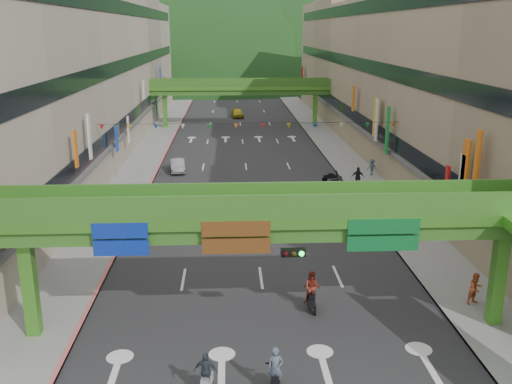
% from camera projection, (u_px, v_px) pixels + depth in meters
% --- Properties ---
extents(road_slab, '(18.00, 140.00, 0.02)m').
position_uv_depth(road_slab, '(243.00, 148.00, 69.64)').
color(road_slab, '#28282B').
rests_on(road_slab, ground).
extents(sidewalk_left, '(4.00, 140.00, 0.15)m').
position_uv_depth(sidewalk_left, '(153.00, 148.00, 69.11)').
color(sidewalk_left, gray).
rests_on(sidewalk_left, ground).
extents(sidewalk_right, '(4.00, 140.00, 0.15)m').
position_uv_depth(sidewalk_right, '(333.00, 146.00, 70.13)').
color(sidewalk_right, gray).
rests_on(sidewalk_right, ground).
extents(curb_left, '(0.20, 140.00, 0.18)m').
position_uv_depth(curb_left, '(169.00, 148.00, 69.20)').
color(curb_left, '#CC5959').
rests_on(curb_left, ground).
extents(curb_right, '(0.20, 140.00, 0.18)m').
position_uv_depth(curb_right, '(317.00, 146.00, 70.04)').
color(curb_right, gray).
rests_on(curb_right, ground).
extents(building_row_left, '(12.80, 95.00, 19.00)m').
position_uv_depth(building_row_left, '(80.00, 69.00, 66.16)').
color(building_row_left, '#9E937F').
rests_on(building_row_left, ground).
extents(building_row_right, '(12.80, 95.00, 19.00)m').
position_uv_depth(building_row_right, '(401.00, 68.00, 67.92)').
color(building_row_right, gray).
rests_on(building_row_right, ground).
extents(overpass_near, '(28.00, 12.27, 7.10)m').
position_uv_depth(overpass_near, '(291.00, 233.00, 25.41)').
color(overpass_near, '#4C9E2D').
rests_on(overpass_near, ground).
extents(overpass_far, '(28.00, 2.20, 7.10)m').
position_uv_depth(overpass_far, '(240.00, 90.00, 82.56)').
color(overpass_far, '#4C9E2D').
rests_on(overpass_far, ground).
extents(hill_left, '(168.00, 140.00, 112.00)m').
position_uv_depth(hill_left, '(185.00, 76.00, 174.58)').
color(hill_left, '#1C4419').
rests_on(hill_left, ground).
extents(hill_right, '(208.00, 176.00, 128.00)m').
position_uv_depth(hill_right, '(306.00, 71.00, 195.64)').
color(hill_right, '#1C4419').
rests_on(hill_right, ground).
extents(bunting_string, '(26.00, 0.36, 0.47)m').
position_uv_depth(bunting_string, '(249.00, 126.00, 48.80)').
color(bunting_string, black).
rests_on(bunting_string, ground).
extents(scooter_rider_near, '(0.70, 1.60, 2.06)m').
position_uv_depth(scooter_rider_near, '(275.00, 373.00, 22.32)').
color(scooter_rider_near, black).
rests_on(scooter_rider_near, ground).
extents(scooter_rider_mid, '(0.96, 1.59, 2.12)m').
position_uv_depth(scooter_rider_mid, '(312.00, 290.00, 29.09)').
color(scooter_rider_mid, black).
rests_on(scooter_rider_mid, ground).
extents(scooter_rider_left, '(0.98, 1.59, 1.93)m').
position_uv_depth(scooter_rider_left, '(205.00, 375.00, 22.20)').
color(scooter_rider_left, gray).
rests_on(scooter_rider_left, ground).
extents(scooter_rider_far, '(0.81, 1.59, 1.84)m').
position_uv_depth(scooter_rider_far, '(192.00, 210.00, 42.54)').
color(scooter_rider_far, maroon).
rests_on(scooter_rider_far, ground).
extents(parked_scooter_row, '(1.60, 7.18, 1.08)m').
position_uv_depth(parked_scooter_row, '(337.00, 186.00, 50.65)').
color(parked_scooter_row, black).
rests_on(parked_scooter_row, ground).
extents(car_silver, '(1.83, 4.07, 1.30)m').
position_uv_depth(car_silver, '(178.00, 165.00, 57.73)').
color(car_silver, '#95959C').
rests_on(car_silver, ground).
extents(car_yellow, '(2.10, 4.42, 1.46)m').
position_uv_depth(car_yellow, '(237.00, 113.00, 93.48)').
color(car_yellow, gold).
rests_on(car_yellow, ground).
extents(pedestrian_red, '(1.01, 0.92, 1.70)m').
position_uv_depth(pedestrian_red, '(475.00, 291.00, 29.58)').
color(pedestrian_red, '#BB542A').
rests_on(pedestrian_red, ground).
extents(pedestrian_dark, '(1.17, 0.63, 1.89)m').
position_uv_depth(pedestrian_dark, '(358.00, 179.00, 51.37)').
color(pedestrian_dark, black).
rests_on(pedestrian_dark, ground).
extents(pedestrian_blue, '(0.84, 0.64, 1.61)m').
position_uv_depth(pedestrian_blue, '(372.00, 169.00, 55.79)').
color(pedestrian_blue, '#344F62').
rests_on(pedestrian_blue, ground).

